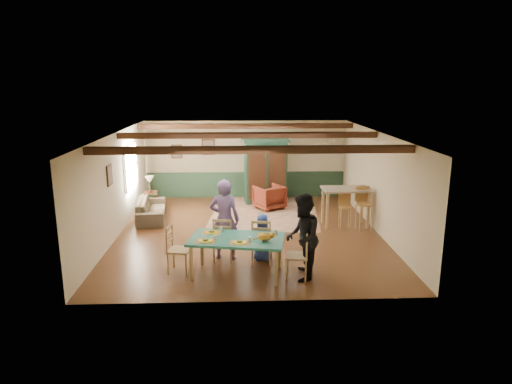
{
  "coord_description": "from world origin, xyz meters",
  "views": [
    {
      "loc": [
        -0.31,
        -11.82,
        4.01
      ],
      "look_at": [
        0.19,
        -0.05,
        1.15
      ],
      "focal_mm": 32.0,
      "sensor_mm": 36.0,
      "label": 1
    }
  ],
  "objects_px": {
    "dining_chair_end_right": "(297,255)",
    "armchair": "(269,197)",
    "table_lamp": "(150,184)",
    "sofa": "(151,209)",
    "person_child": "(263,238)",
    "counter_table": "(345,207)",
    "cat": "(265,237)",
    "dining_table": "(237,257)",
    "armoire": "(265,171)",
    "person_woman": "(302,237)",
    "bar_stool_left": "(345,211)",
    "dining_chair_far_right": "(262,240)",
    "person_man": "(225,220)",
    "bar_stool_right": "(364,209)",
    "end_table": "(151,200)",
    "dining_chair_far_left": "(224,238)",
    "dining_chair_end_left": "(179,249)"
  },
  "relations": [
    {
      "from": "armoire",
      "to": "person_woman",
      "type": "bearing_deg",
      "value": -94.57
    },
    {
      "from": "armchair",
      "to": "end_table",
      "type": "relative_size",
      "value": 1.51
    },
    {
      "from": "bar_stool_right",
      "to": "counter_table",
      "type": "bearing_deg",
      "value": 132.67
    },
    {
      "from": "cat",
      "to": "dining_table",
      "type": "bearing_deg",
      "value": 169.7
    },
    {
      "from": "person_child",
      "to": "dining_chair_far_right",
      "type": "bearing_deg",
      "value": 90.0
    },
    {
      "from": "dining_chair_end_left",
      "to": "person_child",
      "type": "height_order",
      "value": "person_child"
    },
    {
      "from": "armoire",
      "to": "counter_table",
      "type": "bearing_deg",
      "value": -60.62
    },
    {
      "from": "dining_chair_far_right",
      "to": "sofa",
      "type": "bearing_deg",
      "value": -38.34
    },
    {
      "from": "dining_table",
      "to": "dining_chair_far_left",
      "type": "distance_m",
      "value": 0.91
    },
    {
      "from": "table_lamp",
      "to": "sofa",
      "type": "bearing_deg",
      "value": -78.46
    },
    {
      "from": "dining_table",
      "to": "dining_chair_end_right",
      "type": "height_order",
      "value": "dining_chair_end_right"
    },
    {
      "from": "dining_chair_far_right",
      "to": "cat",
      "type": "bearing_deg",
      "value": 100.37
    },
    {
      "from": "bar_stool_right",
      "to": "dining_chair_far_right",
      "type": "bearing_deg",
      "value": -149.73
    },
    {
      "from": "person_woman",
      "to": "bar_stool_left",
      "type": "distance_m",
      "value": 3.68
    },
    {
      "from": "dining_chair_end_right",
      "to": "counter_table",
      "type": "distance_m",
      "value": 3.92
    },
    {
      "from": "dining_table",
      "to": "end_table",
      "type": "relative_size",
      "value": 3.5
    },
    {
      "from": "dining_chair_end_left",
      "to": "table_lamp",
      "type": "xyz_separation_m",
      "value": [
        -1.54,
        5.08,
        0.3
      ]
    },
    {
      "from": "dining_chair_far_right",
      "to": "person_man",
      "type": "bearing_deg",
      "value": -5.71
    },
    {
      "from": "end_table",
      "to": "armchair",
      "type": "bearing_deg",
      "value": -2.12
    },
    {
      "from": "armchair",
      "to": "bar_stool_right",
      "type": "bearing_deg",
      "value": 107.6
    },
    {
      "from": "person_woman",
      "to": "bar_stool_left",
      "type": "bearing_deg",
      "value": 163.11
    },
    {
      "from": "dining_chair_end_right",
      "to": "armchair",
      "type": "xyz_separation_m",
      "value": [
        -0.19,
        5.38,
        -0.13
      ]
    },
    {
      "from": "dining_table",
      "to": "table_lamp",
      "type": "xyz_separation_m",
      "value": [
        -2.78,
        5.3,
        0.41
      ]
    },
    {
      "from": "cat",
      "to": "armoire",
      "type": "relative_size",
      "value": 0.18
    },
    {
      "from": "dining_chair_far_left",
      "to": "counter_table",
      "type": "relative_size",
      "value": 0.78
    },
    {
      "from": "person_woman",
      "to": "table_lamp",
      "type": "distance_m",
      "value": 6.91
    },
    {
      "from": "dining_table",
      "to": "dining_chair_end_left",
      "type": "distance_m",
      "value": 1.26
    },
    {
      "from": "person_woman",
      "to": "bar_stool_right",
      "type": "distance_m",
      "value": 3.8
    },
    {
      "from": "person_woman",
      "to": "end_table",
      "type": "xyz_separation_m",
      "value": [
        -4.13,
        5.54,
        -0.62
      ]
    },
    {
      "from": "dining_chair_end_right",
      "to": "cat",
      "type": "height_order",
      "value": "dining_chair_end_right"
    },
    {
      "from": "dining_chair_far_left",
      "to": "sofa",
      "type": "distance_m",
      "value": 4.07
    },
    {
      "from": "table_lamp",
      "to": "bar_stool_right",
      "type": "bearing_deg",
      "value": -21.1
    },
    {
      "from": "person_man",
      "to": "armchair",
      "type": "xyz_separation_m",
      "value": [
        1.32,
        4.22,
        -0.56
      ]
    },
    {
      "from": "dining_chair_far_left",
      "to": "dining_table",
      "type": "bearing_deg",
      "value": 119.05
    },
    {
      "from": "armoire",
      "to": "bar_stool_left",
      "type": "relative_size",
      "value": 2.11
    },
    {
      "from": "person_man",
      "to": "sofa",
      "type": "relative_size",
      "value": 0.93
    },
    {
      "from": "person_woman",
      "to": "cat",
      "type": "bearing_deg",
      "value": -81.87
    },
    {
      "from": "dining_chair_far_right",
      "to": "person_man",
      "type": "height_order",
      "value": "person_man"
    },
    {
      "from": "table_lamp",
      "to": "bar_stool_right",
      "type": "relative_size",
      "value": 0.43
    },
    {
      "from": "person_child",
      "to": "armchair",
      "type": "bearing_deg",
      "value": -85.97
    },
    {
      "from": "dining_chair_far_left",
      "to": "dining_chair_end_left",
      "type": "distance_m",
      "value": 1.14
    },
    {
      "from": "counter_table",
      "to": "bar_stool_left",
      "type": "xyz_separation_m",
      "value": [
        -0.06,
        -0.23,
        -0.04
      ]
    },
    {
      "from": "dining_table",
      "to": "dining_chair_end_right",
      "type": "bearing_deg",
      "value": -10.08
    },
    {
      "from": "armchair",
      "to": "dining_chair_far_right",
      "type": "bearing_deg",
      "value": 54.45
    },
    {
      "from": "person_woman",
      "to": "table_lamp",
      "type": "bearing_deg",
      "value": -133.25
    },
    {
      "from": "counter_table",
      "to": "person_man",
      "type": "bearing_deg",
      "value": -145.28
    },
    {
      "from": "dining_chair_end_left",
      "to": "table_lamp",
      "type": "distance_m",
      "value": 5.32
    },
    {
      "from": "counter_table",
      "to": "dining_table",
      "type": "bearing_deg",
      "value": -133.3
    },
    {
      "from": "dining_chair_end_right",
      "to": "bar_stool_right",
      "type": "height_order",
      "value": "bar_stool_right"
    },
    {
      "from": "dining_chair_far_left",
      "to": "dining_chair_end_right",
      "type": "relative_size",
      "value": 1.0
    }
  ]
}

